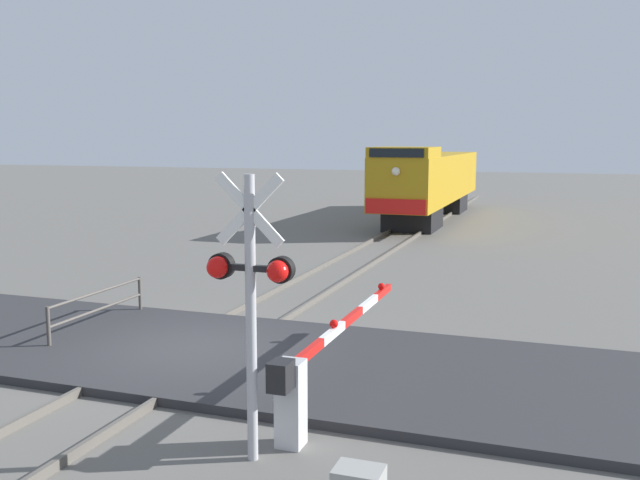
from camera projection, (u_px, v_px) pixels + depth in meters
The scene contains 8 objects.
ground_plane at pixel (195, 355), 13.83m from camera, with size 160.00×160.00×0.00m, color #605E59.
rail_track_left at pixel (164, 348), 14.05m from camera, with size 0.08×80.00×0.15m, color #59544C.
rail_track_right at pixel (228, 355), 13.58m from camera, with size 0.08×80.00×0.15m, color #59544C.
road_surface at pixel (195, 352), 13.82m from camera, with size 36.00×5.15×0.16m, color #2D2D30.
locomotive at pixel (430, 181), 36.64m from camera, with size 2.72×16.15×3.87m.
crossing_signal at pixel (250, 287), 9.01m from camera, with size 1.18×0.33×3.81m.
crossing_gate at pixel (311, 370), 10.41m from camera, with size 0.36×6.13×1.33m.
guard_railing at pixel (98, 305), 15.37m from camera, with size 0.08×3.26×0.95m.
Camera 1 is at (6.74, -11.79, 4.23)m, focal length 39.48 mm.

